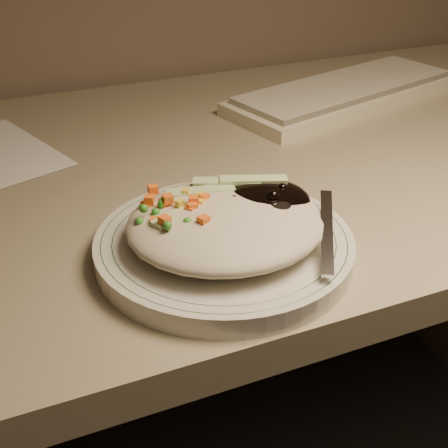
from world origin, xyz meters
name	(u,v)px	position (x,y,z in m)	size (l,w,h in m)	color
desk	(228,279)	(0.00, 1.38, 0.54)	(1.40, 0.70, 0.74)	gray
plate	(224,247)	(-0.10, 1.16, 0.75)	(0.25, 0.25, 0.02)	silver
plate_rim	(224,238)	(-0.10, 1.16, 0.76)	(0.24, 0.24, 0.00)	#144723
meal	(228,218)	(-0.10, 1.16, 0.78)	(0.21, 0.19, 0.05)	beige
keyboard	(345,93)	(0.26, 1.51, 0.75)	(0.43, 0.24, 0.03)	beige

